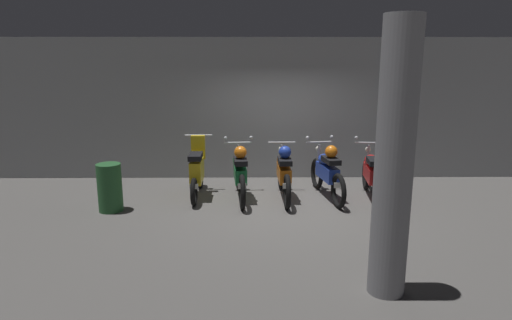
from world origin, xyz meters
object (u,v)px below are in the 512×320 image
motorbike_slot_0 (197,170)px  support_pillar (394,162)px  motorbike_slot_2 (284,172)px  trash_bin (110,188)px  motorbike_slot_3 (327,171)px  motorbike_slot_1 (240,172)px  motorbike_slot_4 (372,174)px

motorbike_slot_0 → support_pillar: support_pillar is taller
motorbike_slot_2 → trash_bin: size_ratio=2.25×
motorbike_slot_3 → motorbike_slot_1: bearing=-178.4°
motorbike_slot_1 → motorbike_slot_4: (2.57, -0.03, -0.04)m
motorbike_slot_0 → trash_bin: (-1.46, -0.88, -0.09)m
motorbike_slot_3 → support_pillar: support_pillar is taller
motorbike_slot_1 → motorbike_slot_2: bearing=0.5°
motorbike_slot_2 → support_pillar: 3.91m
motorbike_slot_0 → motorbike_slot_2: 1.72m
motorbike_slot_2 → support_pillar: bearing=-75.4°
motorbike_slot_2 → support_pillar: support_pillar is taller
support_pillar → trash_bin: 5.18m
motorbike_slot_0 → support_pillar: 4.76m
motorbike_slot_0 → motorbike_slot_3: motorbike_slot_0 is taller
motorbike_slot_0 → trash_bin: motorbike_slot_0 is taller
motorbike_slot_2 → support_pillar: size_ratio=0.62×
motorbike_slot_0 → motorbike_slot_3: (2.57, -0.11, 0.00)m
motorbike_slot_0 → motorbike_slot_2: motorbike_slot_0 is taller
motorbike_slot_3 → motorbike_slot_0: bearing=177.5°
motorbike_slot_0 → motorbike_slot_4: bearing=-3.1°
motorbike_slot_0 → motorbike_slot_1: size_ratio=0.86×
motorbike_slot_2 → motorbike_slot_4: size_ratio=1.00×
motorbike_slot_1 → motorbike_slot_3: 1.71m
motorbike_slot_2 → support_pillar: (0.95, -3.65, 1.05)m
motorbike_slot_1 → motorbike_slot_4: 2.57m
motorbike_slot_2 → motorbike_slot_4: motorbike_slot_4 is taller
support_pillar → motorbike_slot_0: bearing=125.0°
motorbike_slot_4 → trash_bin: size_ratio=2.24×
motorbike_slot_3 → trash_bin: 4.10m
motorbike_slot_2 → trash_bin: bearing=-167.1°
trash_bin → motorbike_slot_4: bearing=8.1°
motorbike_slot_0 → motorbike_slot_4: size_ratio=0.86×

